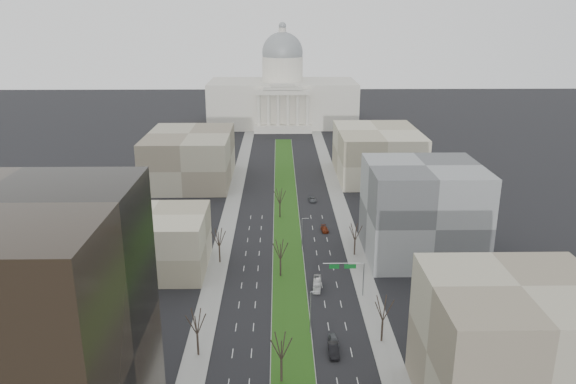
{
  "coord_description": "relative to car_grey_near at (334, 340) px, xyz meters",
  "views": [
    {
      "loc": [
        -2.26,
        -41.0,
        60.06
      ],
      "look_at": [
        0.28,
        109.1,
        11.77
      ],
      "focal_mm": 35.0,
      "sensor_mm": 36.0,
      "label": 1
    }
  ],
  "objects": [
    {
      "name": "car_black",
      "position": [
        -0.35,
        -3.65,
        0.18
      ],
      "size": [
        1.8,
        5.17,
        1.7
      ],
      "primitive_type": "imported",
      "rotation": [
        0.0,
        0.0,
        0.0
      ],
      "color": "black",
      "rests_on": "ground"
    },
    {
      "name": "building_grey_right",
      "position": [
        26.01,
        40.31,
        11.33
      ],
      "size": [
        28.0,
        26.0,
        24.0
      ],
      "primitive_type": "cube",
      "color": "#5B5D60",
      "rests_on": "ground"
    },
    {
      "name": "ground",
      "position": [
        -7.99,
        68.31,
        -0.67
      ],
      "size": [
        600.0,
        600.0,
        0.0
      ],
      "primitive_type": "plane",
      "color": "black",
      "rests_on": "ground"
    },
    {
      "name": "sidewalk_left",
      "position": [
        -25.49,
        43.31,
        -0.59
      ],
      "size": [
        5.0,
        330.0,
        0.15
      ],
      "primitive_type": "cube",
      "color": "gray",
      "rests_on": "ground"
    },
    {
      "name": "car_grey_far",
      "position": [
        0.87,
        83.85,
        -0.02
      ],
      "size": [
        2.62,
        4.88,
        1.3
      ],
      "primitive_type": "imported",
      "rotation": [
        0.0,
        0.0,
        0.1
      ],
      "color": "#4E5056",
      "rests_on": "ground"
    },
    {
      "name": "tree_median_a",
      "position": [
        -9.99,
        -11.69,
        6.33
      ],
      "size": [
        5.4,
        5.4,
        9.72
      ],
      "color": "black",
      "rests_on": "ground"
    },
    {
      "name": "building_tan_right",
      "position": [
        25.01,
        -19.69,
        10.33
      ],
      "size": [
        26.0,
        24.0,
        22.0
      ],
      "primitive_type": "cube",
      "color": "gray",
      "rests_on": "ground"
    },
    {
      "name": "tree_right_far",
      "position": [
        9.21,
        40.31,
        5.86
      ],
      "size": [
        5.04,
        5.04,
        9.07
      ],
      "color": "black",
      "rests_on": "ground"
    },
    {
      "name": "tree_right_mid",
      "position": [
        9.21,
        0.31,
        6.49
      ],
      "size": [
        5.52,
        5.52,
        9.94
      ],
      "color": "black",
      "rests_on": "ground"
    },
    {
      "name": "streetlamp_median_c",
      "position": [
        -4.23,
        43.31,
        4.14
      ],
      "size": [
        1.9,
        0.2,
        9.16
      ],
      "color": "gray",
      "rests_on": "ground"
    },
    {
      "name": "car_grey_near",
      "position": [
        0.0,
        0.0,
        0.0
      ],
      "size": [
        2.03,
        4.08,
        1.34
      ],
      "primitive_type": "imported",
      "rotation": [
        0.0,
        0.0,
        0.12
      ],
      "color": "#4E5155",
      "rests_on": "ground"
    },
    {
      "name": "tree_median_c",
      "position": [
        -9.99,
        68.31,
        6.33
      ],
      "size": [
        5.4,
        5.4,
        9.72
      ],
      "color": "black",
      "rests_on": "ground"
    },
    {
      "name": "sidewalk_right",
      "position": [
        9.51,
        43.31,
        -0.59
      ],
      "size": [
        5.0,
        330.0,
        0.15
      ],
      "primitive_type": "cube",
      "color": "gray",
      "rests_on": "ground"
    },
    {
      "name": "mast_arm_signs",
      "position": [
        5.5,
        18.34,
        5.44
      ],
      "size": [
        9.12,
        0.24,
        8.09
      ],
      "color": "gray",
      "rests_on": "ground"
    },
    {
      "name": "building_beige_left",
      "position": [
        -40.99,
        33.31,
        6.33
      ],
      "size": [
        26.0,
        22.0,
        14.0
      ],
      "primitive_type": "cube",
      "color": "tan",
      "rests_on": "ground"
    },
    {
      "name": "box_van",
      "position": [
        -1.67,
        22.31,
        0.31
      ],
      "size": [
        2.33,
        7.15,
        1.95
      ],
      "primitive_type": "imported",
      "rotation": [
        0.0,
        0.0,
        -0.1
      ],
      "color": "white",
      "rests_on": "ground"
    },
    {
      "name": "median",
      "position": [
        -7.99,
        67.3,
        -0.57
      ],
      "size": [
        8.0,
        222.03,
        0.2
      ],
      "color": "#999993",
      "rests_on": "ground"
    },
    {
      "name": "tree_median_b",
      "position": [
        -9.99,
        28.31,
        6.33
      ],
      "size": [
        5.4,
        5.4,
        9.72
      ],
      "color": "black",
      "rests_on": "ground"
    },
    {
      "name": "building_far_right",
      "position": [
        27.01,
        113.31,
        8.33
      ],
      "size": [
        30.0,
        40.0,
        18.0
      ],
      "primitive_type": "cube",
      "color": "tan",
      "rests_on": "ground"
    },
    {
      "name": "tree_left_far",
      "position": [
        -25.19,
        36.31,
        6.17
      ],
      "size": [
        5.28,
        5.28,
        9.5
      ],
      "color": "black",
      "rests_on": "ground"
    },
    {
      "name": "capitol",
      "position": [
        -7.99,
        217.9,
        15.64
      ],
      "size": [
        80.0,
        46.0,
        55.0
      ],
      "color": "beige",
      "rests_on": "ground"
    },
    {
      "name": "building_far_left",
      "position": [
        -42.99,
        108.31,
        8.33
      ],
      "size": [
        30.0,
        40.0,
        18.0
      ],
      "primitive_type": "cube",
      "color": "gray",
      "rests_on": "ground"
    },
    {
      "name": "streetlamp_median_b",
      "position": [
        -4.23,
        3.31,
        4.14
      ],
      "size": [
        1.9,
        0.2,
        9.16
      ],
      "color": "gray",
      "rests_on": "ground"
    },
    {
      "name": "tree_left_mid",
      "position": [
        -25.19,
        -3.69,
        6.33
      ],
      "size": [
        5.4,
        5.4,
        9.72
      ],
      "color": "black",
      "rests_on": "ground"
    },
    {
      "name": "car_red",
      "position": [
        2.8,
        57.0,
        -0.01
      ],
      "size": [
        2.23,
        4.66,
        1.31
      ],
      "primitive_type": "imported",
      "rotation": [
        0.0,
        0.0,
        0.09
      ],
      "color": "#62210D",
      "rests_on": "ground"
    }
  ]
}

